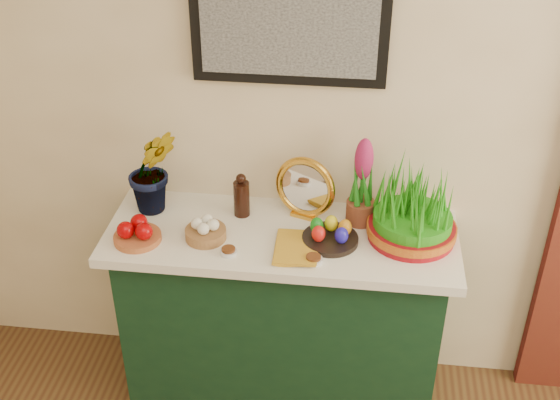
# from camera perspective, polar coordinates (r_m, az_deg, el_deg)

# --- Properties ---
(sideboard) EXTENTS (1.30, 0.45, 0.85)m
(sideboard) POSITION_cam_1_polar(r_m,az_deg,el_deg) (3.09, 0.12, -9.66)
(sideboard) COLOR #12331C
(sideboard) RESTS_ON ground
(tablecloth) EXTENTS (1.40, 0.55, 0.04)m
(tablecloth) POSITION_cam_1_polar(r_m,az_deg,el_deg) (2.81, 0.12, -2.91)
(tablecloth) COLOR white
(tablecloth) RESTS_ON sideboard
(hyacinth_green) EXTENTS (0.31, 0.29, 0.49)m
(hyacinth_green) POSITION_cam_1_polar(r_m,az_deg,el_deg) (2.86, -10.42, 3.45)
(hyacinth_green) COLOR #207C1A
(hyacinth_green) RESTS_ON tablecloth
(apple_bowl) EXTENTS (0.21, 0.21, 0.09)m
(apple_bowl) POSITION_cam_1_polar(r_m,az_deg,el_deg) (2.78, -11.56, -2.57)
(apple_bowl) COLOR #A7562E
(apple_bowl) RESTS_ON tablecloth
(garlic_basket) EXTENTS (0.20, 0.20, 0.09)m
(garlic_basket) POSITION_cam_1_polar(r_m,az_deg,el_deg) (2.76, -6.08, -2.47)
(garlic_basket) COLOR olive
(garlic_basket) RESTS_ON tablecloth
(vinegar_cruet) EXTENTS (0.07, 0.07, 0.19)m
(vinegar_cruet) POSITION_cam_1_polar(r_m,az_deg,el_deg) (2.86, -3.14, 0.26)
(vinegar_cruet) COLOR black
(vinegar_cruet) RESTS_ON tablecloth
(mirror) EXTENTS (0.27, 0.14, 0.26)m
(mirror) POSITION_cam_1_polar(r_m,az_deg,el_deg) (2.84, 2.05, 0.97)
(mirror) COLOR gold
(mirror) RESTS_ON tablecloth
(book) EXTENTS (0.16, 0.23, 0.03)m
(book) POSITION_cam_1_polar(r_m,az_deg,el_deg) (2.69, -0.43, -3.76)
(book) COLOR gold
(book) RESTS_ON tablecloth
(spice_dish_left) EXTENTS (0.07, 0.07, 0.03)m
(spice_dish_left) POSITION_cam_1_polar(r_m,az_deg,el_deg) (2.68, -4.21, -4.18)
(spice_dish_left) COLOR silver
(spice_dish_left) RESTS_ON tablecloth
(spice_dish_right) EXTENTS (0.07, 0.07, 0.03)m
(spice_dish_right) POSITION_cam_1_polar(r_m,az_deg,el_deg) (2.63, 2.73, -4.85)
(spice_dish_right) COLOR silver
(spice_dish_right) RESTS_ON tablecloth
(egg_plate) EXTENTS (0.24, 0.24, 0.09)m
(egg_plate) POSITION_cam_1_polar(r_m,az_deg,el_deg) (2.73, 4.11, -2.81)
(egg_plate) COLOR black
(egg_plate) RESTS_ON tablecloth
(hyacinth_pink) EXTENTS (0.12, 0.12, 0.38)m
(hyacinth_pink) POSITION_cam_1_polar(r_m,az_deg,el_deg) (2.79, 6.69, 1.17)
(hyacinth_pink) COLOR brown
(hyacinth_pink) RESTS_ON tablecloth
(wheatgrass_sabzeh) EXTENTS (0.35, 0.35, 0.29)m
(wheatgrass_sabzeh) POSITION_cam_1_polar(r_m,az_deg,el_deg) (2.74, 10.81, -0.86)
(wheatgrass_sabzeh) COLOR maroon
(wheatgrass_sabzeh) RESTS_ON tablecloth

